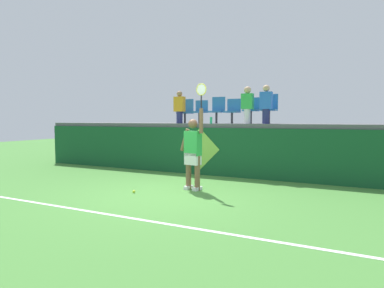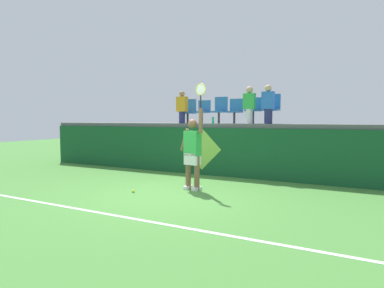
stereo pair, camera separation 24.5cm
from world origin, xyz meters
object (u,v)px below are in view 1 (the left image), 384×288
tennis_ball (134,191)px  stadium_chair_1 (200,110)px  tennis_player (193,150)px  stadium_chair_3 (233,110)px  water_bottle (211,120)px  stadium_chair_4 (252,109)px  spectator_1 (266,104)px  stadium_chair_0 (186,110)px  stadium_chair_2 (217,109)px  spectator_0 (179,107)px  spectator_2 (247,104)px  stadium_chair_5 (270,107)px

tennis_ball → stadium_chair_1: size_ratio=0.09×
tennis_player → stadium_chair_1: (-1.19, 2.94, 1.04)m
stadium_chair_3 → tennis_player: bearing=-88.9°
tennis_player → water_bottle: tennis_player is taller
stadium_chair_4 → spectator_1: bearing=-38.6°
stadium_chair_0 → spectator_1: (2.83, -0.45, 0.15)m
stadium_chair_1 → stadium_chair_2: 0.61m
stadium_chair_2 → spectator_1: size_ratio=0.77×
tennis_player → stadium_chair_4: bearing=79.4°
stadium_chair_2 → stadium_chair_1: bearing=-179.1°
spectator_0 → tennis_ball: bearing=-78.9°
stadium_chair_1 → tennis_ball: bearing=-88.0°
spectator_0 → spectator_2: (2.27, 0.01, 0.04)m
stadium_chair_4 → stadium_chair_5: bearing=0.9°
tennis_ball → spectator_2: size_ratio=0.06×
stadium_chair_2 → water_bottle: bearing=-82.1°
stadium_chair_1 → spectator_0: bearing=-140.1°
stadium_chair_3 → spectator_2: spectator_2 is taller
tennis_ball → water_bottle: bearing=79.5°
stadium_chair_2 → stadium_chair_4: 1.13m
tennis_ball → spectator_1: size_ratio=0.06×
tennis_ball → stadium_chair_3: bearing=75.6°
stadium_chair_5 → tennis_ball: bearing=-119.1°
tennis_player → stadium_chair_4: 3.18m
tennis_player → stadium_chair_5: bearing=69.5°
spectator_2 → stadium_chair_4: bearing=90.0°
water_bottle → spectator_0: size_ratio=0.19×
water_bottle → stadium_chair_1: stadium_chair_1 is taller
tennis_player → stadium_chair_1: bearing=112.0°
stadium_chair_3 → stadium_chair_4: size_ratio=0.97×
water_bottle → stadium_chair_4: bearing=36.4°
tennis_player → stadium_chair_5: (1.11, 2.95, 1.10)m
tennis_player → stadium_chair_4: (0.55, 2.94, 1.07)m
stadium_chair_2 → stadium_chair_3: stadium_chair_2 is taller
tennis_ball → spectator_1: bearing=57.8°
stadium_chair_4 → spectator_1: (0.56, -0.44, 0.12)m
tennis_player → spectator_2: size_ratio=2.29×
tennis_player → spectator_1: (1.11, 2.50, 1.19)m
tennis_ball → stadium_chair_4: stadium_chair_4 is taller
spectator_1 → spectator_2: (-0.56, 0.01, -0.00)m
water_bottle → stadium_chair_0: size_ratio=0.25×
spectator_0 → spectator_1: 2.83m
water_bottle → spectator_0: spectator_0 is taller
tennis_ball → stadium_chair_1: (-0.13, 3.87, 1.95)m
stadium_chair_5 → stadium_chair_0: bearing=180.0°
stadium_chair_5 → spectator_2: bearing=-141.3°
spectator_2 → stadium_chair_5: bearing=38.7°
stadium_chair_1 → stadium_chair_3: (1.13, 0.00, 0.00)m
stadium_chair_0 → stadium_chair_4: (2.27, -0.01, 0.02)m
spectator_2 → spectator_1: bearing=-0.7°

